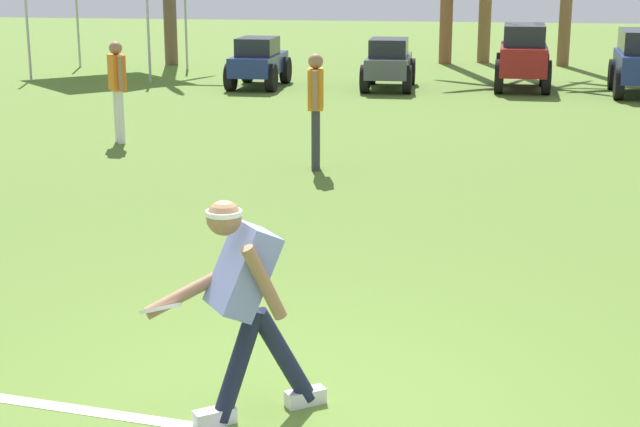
{
  "coord_description": "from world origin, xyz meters",
  "views": [
    {
      "loc": [
        1.11,
        -5.44,
        2.78
      ],
      "look_at": [
        -0.05,
        1.66,
        0.9
      ],
      "focal_mm": 55.0,
      "sensor_mm": 36.0,
      "label": 1
    }
  ],
  "objects_px": {
    "frisbee_thrower": "(245,297)",
    "teammate_near_sideline": "(316,100)",
    "parked_car_slot_c": "(523,55)",
    "frisbee_in_flight": "(160,308)",
    "parked_car_slot_a": "(259,62)",
    "parked_car_slot_b": "(389,63)",
    "teammate_midfield": "(117,82)"
  },
  "relations": [
    {
      "from": "teammate_near_sideline",
      "to": "parked_car_slot_a",
      "type": "height_order",
      "value": "teammate_near_sideline"
    },
    {
      "from": "teammate_midfield",
      "to": "parked_car_slot_b",
      "type": "distance_m",
      "value": 7.97
    },
    {
      "from": "frisbee_in_flight",
      "to": "parked_car_slot_c",
      "type": "relative_size",
      "value": 0.15
    },
    {
      "from": "parked_car_slot_a",
      "to": "parked_car_slot_c",
      "type": "height_order",
      "value": "parked_car_slot_c"
    },
    {
      "from": "parked_car_slot_b",
      "to": "teammate_midfield",
      "type": "bearing_deg",
      "value": -116.18
    },
    {
      "from": "frisbee_in_flight",
      "to": "parked_car_slot_c",
      "type": "bearing_deg",
      "value": 80.52
    },
    {
      "from": "teammate_near_sideline",
      "to": "parked_car_slot_c",
      "type": "xyz_separation_m",
      "value": [
        3.07,
        9.03,
        -0.2
      ]
    },
    {
      "from": "teammate_near_sideline",
      "to": "teammate_midfield",
      "type": "height_order",
      "value": "same"
    },
    {
      "from": "frisbee_thrower",
      "to": "parked_car_slot_a",
      "type": "xyz_separation_m",
      "value": [
        -3.5,
        15.88,
        -0.23
      ]
    },
    {
      "from": "parked_car_slot_a",
      "to": "teammate_near_sideline",
      "type": "bearing_deg",
      "value": -72.31
    },
    {
      "from": "frisbee_thrower",
      "to": "parked_car_slot_a",
      "type": "relative_size",
      "value": 0.64
    },
    {
      "from": "parked_car_slot_a",
      "to": "parked_car_slot_b",
      "type": "bearing_deg",
      "value": 2.77
    },
    {
      "from": "teammate_near_sideline",
      "to": "parked_car_slot_c",
      "type": "relative_size",
      "value": 0.66
    },
    {
      "from": "teammate_near_sideline",
      "to": "parked_car_slot_a",
      "type": "xyz_separation_m",
      "value": [
        -2.7,
        8.47,
        -0.38
      ]
    },
    {
      "from": "teammate_near_sideline",
      "to": "parked_car_slot_b",
      "type": "height_order",
      "value": "teammate_near_sideline"
    },
    {
      "from": "parked_car_slot_a",
      "to": "parked_car_slot_b",
      "type": "height_order",
      "value": "same"
    },
    {
      "from": "parked_car_slot_a",
      "to": "parked_car_slot_c",
      "type": "xyz_separation_m",
      "value": [
        5.77,
        0.56,
        0.18
      ]
    },
    {
      "from": "teammate_midfield",
      "to": "teammate_near_sideline",
      "type": "bearing_deg",
      "value": -23.79
    },
    {
      "from": "frisbee_thrower",
      "to": "parked_car_slot_b",
      "type": "height_order",
      "value": "frisbee_thrower"
    },
    {
      "from": "teammate_midfield",
      "to": "parked_car_slot_c",
      "type": "xyz_separation_m",
      "value": [
        6.4,
        7.56,
        -0.2
      ]
    },
    {
      "from": "frisbee_in_flight",
      "to": "teammate_near_sideline",
      "type": "xyz_separation_m",
      "value": [
        -0.31,
        7.53,
        0.21
      ]
    },
    {
      "from": "frisbee_thrower",
      "to": "frisbee_in_flight",
      "type": "bearing_deg",
      "value": -167.01
    },
    {
      "from": "parked_car_slot_b",
      "to": "parked_car_slot_c",
      "type": "height_order",
      "value": "parked_car_slot_c"
    },
    {
      "from": "teammate_near_sideline",
      "to": "parked_car_slot_b",
      "type": "xyz_separation_m",
      "value": [
        0.18,
        8.61,
        -0.38
      ]
    },
    {
      "from": "teammate_near_sideline",
      "to": "teammate_midfield",
      "type": "bearing_deg",
      "value": 156.21
    },
    {
      "from": "frisbee_thrower",
      "to": "parked_car_slot_a",
      "type": "distance_m",
      "value": 16.27
    },
    {
      "from": "frisbee_thrower",
      "to": "teammate_near_sideline",
      "type": "xyz_separation_m",
      "value": [
        -0.8,
        7.41,
        0.15
      ]
    },
    {
      "from": "parked_car_slot_c",
      "to": "teammate_near_sideline",
      "type": "bearing_deg",
      "value": -108.78
    },
    {
      "from": "frisbee_thrower",
      "to": "parked_car_slot_c",
      "type": "bearing_deg",
      "value": 82.14
    },
    {
      "from": "teammate_near_sideline",
      "to": "parked_car_slot_b",
      "type": "bearing_deg",
      "value": 88.8
    },
    {
      "from": "frisbee_thrower",
      "to": "teammate_near_sideline",
      "type": "distance_m",
      "value": 7.46
    },
    {
      "from": "parked_car_slot_a",
      "to": "frisbee_in_flight",
      "type": "bearing_deg",
      "value": -79.35
    }
  ]
}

